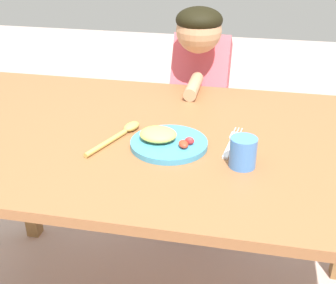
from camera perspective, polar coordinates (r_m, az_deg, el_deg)
The scene contains 6 objects.
dining_table at distance 1.30m, azimuth -1.23°, elevation -2.28°, with size 1.46×0.83×0.72m.
plate at distance 1.20m, azimuth -0.22°, elevation 0.13°, with size 0.21×0.21×0.05m.
fork at distance 1.23m, azimuth 8.19°, elevation -0.06°, with size 0.04×0.19×0.01m.
spoon at distance 1.26m, azimuth -5.97°, elevation 1.14°, with size 0.10×0.22×0.02m.
drinking_cup at distance 1.11m, azimuth 9.56°, elevation -1.31°, with size 0.07×0.07×0.08m, color #457DCF.
person at distance 1.82m, azimuth 4.06°, elevation 3.13°, with size 0.21×0.42×0.99m.
Camera 1 is at (0.25, -1.10, 1.28)m, focal length 47.70 mm.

